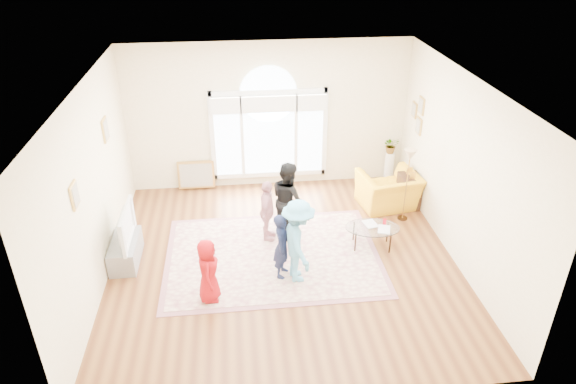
{
  "coord_description": "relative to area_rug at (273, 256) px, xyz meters",
  "views": [
    {
      "loc": [
        -0.75,
        -7.36,
        5.41
      ],
      "look_at": [
        0.11,
        0.3,
        1.21
      ],
      "focal_mm": 32.0,
      "sensor_mm": 36.0,
      "label": 1
    }
  ],
  "objects": [
    {
      "name": "tv_console",
      "position": [
        -2.57,
        0.15,
        0.2
      ],
      "size": [
        0.45,
        1.0,
        0.42
      ],
      "primitive_type": "cube",
      "color": "gray",
      "rests_on": "ground"
    },
    {
      "name": "child_red",
      "position": [
        -1.08,
        -1.05,
        0.55
      ],
      "size": [
        0.37,
        0.55,
        1.08
      ],
      "primitive_type": "imported",
      "rotation": [
        0.0,
        0.0,
        1.51
      ],
      "color": "#9E0D12",
      "rests_on": "area_rug"
    },
    {
      "name": "potted_plant",
      "position": [
        2.88,
        2.65,
        0.88
      ],
      "size": [
        0.34,
        0.3,
        0.37
      ],
      "primitive_type": "imported",
      "rotation": [
        0.0,
        0.0,
        -0.03
      ],
      "color": "#33722D",
      "rests_on": "plant_pedestal"
    },
    {
      "name": "coffee_table",
      "position": [
        1.83,
        0.1,
        0.39
      ],
      "size": [
        1.06,
        0.76,
        0.54
      ],
      "rotation": [
        0.0,
        0.0,
        -0.14
      ],
      "color": "silver",
      "rests_on": "ground"
    },
    {
      "name": "area_rug",
      "position": [
        0.0,
        0.0,
        0.0
      ],
      "size": [
        3.6,
        2.6,
        0.02
      ],
      "primitive_type": "cube",
      "color": "beige",
      "rests_on": "ground"
    },
    {
      "name": "side_cabinet",
      "position": [
        2.96,
        1.48,
        0.34
      ],
      "size": [
        0.4,
        0.5,
        0.7
      ],
      "primitive_type": "cube",
      "color": "black",
      "rests_on": "ground"
    },
    {
      "name": "child_navy",
      "position": [
        0.11,
        -0.56,
        0.59
      ],
      "size": [
        0.4,
        0.49,
        1.16
      ],
      "primitive_type": "imported",
      "rotation": [
        0.0,
        0.0,
        1.23
      ],
      "color": "#171E3D",
      "rests_on": "area_rug"
    },
    {
      "name": "floor_lamp",
      "position": [
        2.71,
        1.0,
        1.27
      ],
      "size": [
        0.27,
        0.27,
        1.51
      ],
      "color": "black",
      "rests_on": "ground"
    },
    {
      "name": "ground",
      "position": [
        0.18,
        -0.15,
        -0.01
      ],
      "size": [
        6.0,
        6.0,
        0.0
      ],
      "primitive_type": "plane",
      "color": "#562E17",
      "rests_on": "ground"
    },
    {
      "name": "plant_pedestal",
      "position": [
        2.88,
        2.65,
        0.34
      ],
      "size": [
        0.2,
        0.2,
        0.7
      ],
      "primitive_type": "cylinder",
      "color": "white",
      "rests_on": "ground"
    },
    {
      "name": "leaning_picture",
      "position": [
        -1.45,
        2.75,
        -0.01
      ],
      "size": [
        0.8,
        0.14,
        0.62
      ],
      "primitive_type": "cube",
      "rotation": [
        -0.14,
        0.0,
        0.0
      ],
      "color": "tan",
      "rests_on": "ground"
    },
    {
      "name": "rug_border",
      "position": [
        0.0,
        0.0,
        -0.0
      ],
      "size": [
        3.8,
        2.8,
        0.01
      ],
      "primitive_type": "cube",
      "color": "#925C63",
      "rests_on": "ground"
    },
    {
      "name": "child_pink",
      "position": [
        -0.05,
        0.56,
        0.6
      ],
      "size": [
        0.44,
        0.74,
        1.19
      ],
      "primitive_type": "imported",
      "rotation": [
        0.0,
        0.0,
        1.34
      ],
      "color": "#D39099",
      "rests_on": "area_rug"
    },
    {
      "name": "child_blue",
      "position": [
        0.36,
        -0.68,
        0.74
      ],
      "size": [
        0.65,
        1.0,
        1.46
      ],
      "primitive_type": "imported",
      "rotation": [
        0.0,
        0.0,
        1.69
      ],
      "color": "#56A6CE",
      "rests_on": "area_rug"
    },
    {
      "name": "child_black",
      "position": [
        0.36,
        0.71,
        0.75
      ],
      "size": [
        0.76,
        0.86,
        1.47
      ],
      "primitive_type": "imported",
      "rotation": [
        0.0,
        0.0,
        1.9
      ],
      "color": "black",
      "rests_on": "area_rug"
    },
    {
      "name": "room_shell",
      "position": [
        0.19,
        2.68,
        1.56
      ],
      "size": [
        6.0,
        6.0,
        6.0
      ],
      "color": "#F2E5C1",
      "rests_on": "ground"
    },
    {
      "name": "television",
      "position": [
        -2.56,
        0.15,
        0.72
      ],
      "size": [
        0.17,
        1.08,
        0.62
      ],
      "color": "black",
      "rests_on": "tv_console"
    },
    {
      "name": "armchair",
      "position": [
        2.54,
        1.52,
        0.36
      ],
      "size": [
        1.29,
        1.17,
        0.74
      ],
      "primitive_type": "imported",
      "rotation": [
        0.0,
        0.0,
        3.31
      ],
      "color": "gold",
      "rests_on": "ground"
    }
  ]
}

